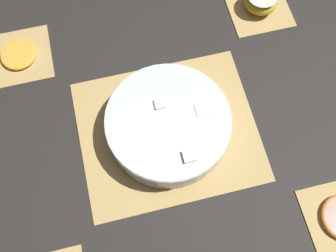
{
  "coord_description": "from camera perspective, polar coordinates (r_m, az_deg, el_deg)",
  "views": [
    {
      "loc": [
        0.08,
        0.33,
        0.89
      ],
      "look_at": [
        0.0,
        0.0,
        0.03
      ],
      "focal_mm": 42.0,
      "sensor_mm": 36.0,
      "label": 1
    }
  ],
  "objects": [
    {
      "name": "coaster_mat_near_right",
      "position": [
        1.11,
        -20.77,
        9.44
      ],
      "size": [
        0.16,
        0.16,
        0.01
      ],
      "color": "tan",
      "rests_on": "ground_plane"
    },
    {
      "name": "apple_half",
      "position": [
        1.14,
        13.32,
        17.28
      ],
      "size": [
        0.09,
        0.09,
        0.05
      ],
      "color": "gold",
      "rests_on": "coaster_mat_near_left"
    },
    {
      "name": "bamboo_mat_center",
      "position": [
        0.95,
        0.0,
        -0.68
      ],
      "size": [
        0.42,
        0.36,
        0.01
      ],
      "color": "tan",
      "rests_on": "ground_plane"
    },
    {
      "name": "fruit_salad_bowl",
      "position": [
        0.91,
        0.06,
        0.31
      ],
      "size": [
        0.29,
        0.29,
        0.08
      ],
      "color": "silver",
      "rests_on": "bamboo_mat_center"
    },
    {
      "name": "coaster_mat_near_left",
      "position": [
        1.16,
        13.0,
        16.4
      ],
      "size": [
        0.16,
        0.16,
        0.01
      ],
      "color": "tan",
      "rests_on": "ground_plane"
    },
    {
      "name": "ground_plane",
      "position": [
        0.95,
        0.0,
        -0.75
      ],
      "size": [
        6.0,
        6.0,
        0.0
      ],
      "primitive_type": "plane",
      "color": "black"
    },
    {
      "name": "orange_slice_whole",
      "position": [
        1.11,
        -20.9,
        9.65
      ],
      "size": [
        0.09,
        0.09,
        0.01
      ],
      "color": "#F9A338",
      "rests_on": "coaster_mat_near_right"
    }
  ]
}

